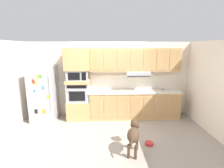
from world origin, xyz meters
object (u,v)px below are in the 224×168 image
at_px(screwdriver, 163,90).
at_px(dog_food_bowl, 149,143).
at_px(microwave, 78,75).
at_px(dog, 134,134).
at_px(refrigerator, 44,93).
at_px(built_in_oven, 78,92).

relative_size(screwdriver, dog_food_bowl, 0.84).
bearing_deg(microwave, dog, -52.02).
height_order(refrigerator, screwdriver, refrigerator).
distance_m(built_in_oven, microwave, 0.56).
distance_m(microwave, dog_food_bowl, 2.92).
relative_size(refrigerator, built_in_oven, 2.51).
bearing_deg(microwave, screwdriver, 1.56).
height_order(built_in_oven, screwdriver, built_in_oven).
xyz_separation_m(refrigerator, dog_food_bowl, (3.02, -1.60, -0.85)).
distance_m(refrigerator, dog_food_bowl, 3.52).
height_order(microwave, dog_food_bowl, microwave).
bearing_deg(dog, built_in_oven, 53.35).
bearing_deg(microwave, refrigerator, -176.45).
distance_m(screwdriver, dog_food_bowl, 2.15).
distance_m(screwdriver, dog, 2.44).
height_order(built_in_oven, dog_food_bowl, built_in_oven).
bearing_deg(dog_food_bowl, screwdriver, 63.15).
bearing_deg(screwdriver, refrigerator, -177.88).
relative_size(refrigerator, microwave, 2.73).
xyz_separation_m(built_in_oven, dog, (1.50, -1.92, -0.46)).
xyz_separation_m(refrigerator, dog, (2.59, -1.85, -0.44)).
height_order(refrigerator, built_in_oven, refrigerator).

